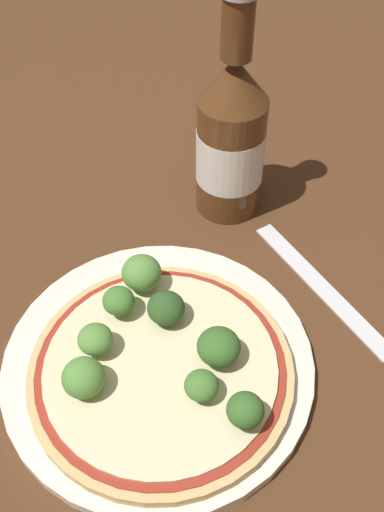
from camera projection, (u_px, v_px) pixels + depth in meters
ground_plane at (139, 347)px, 0.53m from camera, size 3.00×3.00×0.00m
plate at (157, 365)px, 0.51m from camera, size 0.27×0.27×0.01m
pizza at (161, 369)px, 0.50m from camera, size 0.22×0.22×0.01m
broccoli_floret_0 at (142, 273)px, 0.53m from camera, size 0.04×0.04×0.03m
broccoli_floret_1 at (219, 347)px, 0.48m from camera, size 0.04×0.04×0.03m
broccoli_floret_2 at (95, 339)px, 0.49m from camera, size 0.03×0.03×0.03m
broccoli_floret_3 at (166, 308)px, 0.51m from camera, size 0.03×0.03×0.03m
broccoli_floret_4 at (245, 410)px, 0.45m from camera, size 0.03×0.03×0.03m
broccoli_floret_5 at (200, 386)px, 0.46m from camera, size 0.03×0.03×0.03m
broccoli_floret_6 at (84, 378)px, 0.47m from camera, size 0.03×0.03×0.03m
broccoli_floret_7 at (117, 302)px, 0.51m from camera, size 0.03×0.03×0.03m
beer_bottle at (231, 138)px, 0.59m from camera, size 0.07×0.07×0.24m
fork at (321, 286)px, 0.58m from camera, size 0.05×0.19×0.00m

